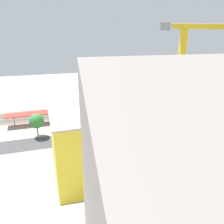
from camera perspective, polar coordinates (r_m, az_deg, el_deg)
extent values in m
plane|color=#9E998C|center=(95.12, -3.96, -3.94)|extent=(194.70, 194.70, 0.00)
cube|color=#665E54|center=(113.73, -5.64, 0.34)|extent=(122.26, 20.47, 0.01)
cube|color=#424244|center=(90.62, -3.43, -5.27)|extent=(122.00, 15.83, 0.01)
cube|color=#9E9EA8|center=(116.96, -5.88, 1.02)|extent=(121.50, 6.96, 0.12)
cube|color=#9E9EA8|center=(115.62, -5.79, 0.78)|extent=(121.50, 6.96, 0.12)
cube|color=#9E9EA8|center=(111.71, -5.50, 0.05)|extent=(121.50, 6.96, 0.12)
cube|color=#9E9EA8|center=(110.38, -5.39, -0.21)|extent=(121.50, 6.96, 0.12)
cube|color=#B73328|center=(104.97, -4.40, 0.98)|extent=(67.86, 8.49, 0.33)
cylinder|color=slate|center=(115.43, 10.58, 1.44)|extent=(0.30, 0.30, 3.97)
cylinder|color=slate|center=(109.63, 3.44, 0.70)|extent=(0.30, 0.30, 3.97)
cylinder|color=slate|center=(105.73, -4.36, -0.11)|extent=(0.30, 0.30, 3.97)
cylinder|color=slate|center=(103.94, -12.59, -0.97)|extent=(0.30, 0.30, 3.97)
cylinder|color=slate|center=(104.37, -20.94, -1.83)|extent=(0.30, 0.30, 3.97)
cube|color=black|center=(124.07, 9.12, 2.22)|extent=(16.56, 3.25, 1.00)
cylinder|color=black|center=(122.90, 8.56, 2.95)|extent=(13.66, 3.34, 2.59)
cube|color=black|center=(125.98, 11.35, 2.96)|extent=(3.07, 2.95, 3.49)
cylinder|color=black|center=(120.24, 6.32, 3.64)|extent=(0.70, 0.70, 1.40)
cube|color=black|center=(133.51, 17.72, 2.74)|extent=(16.37, 3.39, 0.60)
cube|color=#4C7F4C|center=(132.85, 17.82, 3.66)|extent=(18.21, 4.11, 3.91)
cylinder|color=#355935|center=(132.24, 17.93, 4.57)|extent=(17.49, 4.07, 3.10)
cube|color=black|center=(95.50, 13.06, -4.27)|extent=(4.09, 1.93, 0.30)
cube|color=gray|center=(95.29, 13.09, -3.99)|extent=(4.85, 2.05, 0.73)
cube|color=#1E2328|center=(95.00, 13.12, -3.61)|extent=(2.75, 1.71, 0.65)
cube|color=black|center=(92.59, 8.35, -4.76)|extent=(3.61, 1.81, 0.30)
cube|color=gray|center=(92.35, 8.37, -4.45)|extent=(4.29, 1.89, 0.81)
cube|color=#1E2328|center=(92.07, 8.39, -4.07)|extent=(2.41, 1.65, 0.53)
cube|color=black|center=(90.10, 3.41, -5.32)|extent=(3.55, 2.02, 0.30)
cube|color=maroon|center=(89.85, 3.42, -5.00)|extent=(4.21, 2.15, 0.85)
cube|color=#1E2328|center=(89.54, 3.43, -4.59)|extent=(2.40, 1.79, 0.58)
cube|color=black|center=(87.86, -1.41, -6.03)|extent=(4.01, 2.11, 0.30)
cube|color=maroon|center=(87.59, -1.42, -5.69)|extent=(4.76, 2.25, 0.85)
cube|color=#1E2328|center=(87.25, -1.42, -5.25)|extent=(2.72, 1.85, 0.68)
cube|color=yellow|center=(65.55, -0.47, -7.32)|extent=(28.89, 17.71, 18.13)
cube|color=#B7B2A8|center=(61.65, -0.49, 0.26)|extent=(29.53, 18.34, 0.40)
cube|color=gray|center=(78.64, 13.12, -9.78)|extent=(3.60, 3.60, 1.20)
cube|color=yellow|center=(71.31, 14.30, 2.56)|extent=(1.40, 1.40, 36.71)
cube|color=gray|center=(67.84, 11.82, 18.22)|extent=(3.03, 2.84, 2.00)
cube|color=black|center=(79.86, -4.17, -9.00)|extent=(9.89, 3.22, 0.50)
cube|color=silver|center=(79.22, -3.45, -7.77)|extent=(7.76, 3.25, 3.04)
cube|color=#334C8C|center=(78.40, -6.90, -8.46)|extent=(2.40, 2.71, 2.51)
cube|color=black|center=(83.00, 1.01, -7.68)|extent=(9.41, 2.58, 0.50)
cube|color=silver|center=(82.51, 1.71, -6.61)|extent=(7.34, 2.73, 2.70)
cube|color=silver|center=(81.48, -1.44, -7.14)|extent=(2.19, 2.50, 2.33)
cube|color=black|center=(81.92, -1.59, -8.11)|extent=(10.24, 3.04, 0.50)
cube|color=silver|center=(81.33, -0.83, -6.87)|extent=(8.02, 3.08, 3.14)
cube|color=silver|center=(80.29, -4.30, -7.57)|extent=(2.46, 2.57, 2.55)
cylinder|color=brown|center=(96.02, 3.03, -2.57)|extent=(0.56, 0.56, 3.34)
sphere|color=#38843D|center=(94.82, 3.07, -0.86)|extent=(4.04, 4.04, 4.04)
cylinder|color=brown|center=(100.73, 9.34, -1.91)|extent=(0.45, 0.45, 2.53)
sphere|color=#38843D|center=(99.46, 9.46, -0.11)|extent=(6.08, 6.08, 6.08)
cylinder|color=brown|center=(93.48, -16.22, -4.00)|extent=(0.38, 0.38, 3.75)
sphere|color=#38843D|center=(92.04, -16.45, -1.94)|extent=(5.09, 5.09, 5.09)
cylinder|color=#333333|center=(84.99, -5.82, -5.00)|extent=(0.16, 0.16, 5.95)
cube|color=black|center=(83.54, -5.91, -2.89)|extent=(0.36, 0.36, 0.90)
sphere|color=green|center=(83.52, -6.06, -2.90)|extent=(0.20, 0.20, 0.20)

